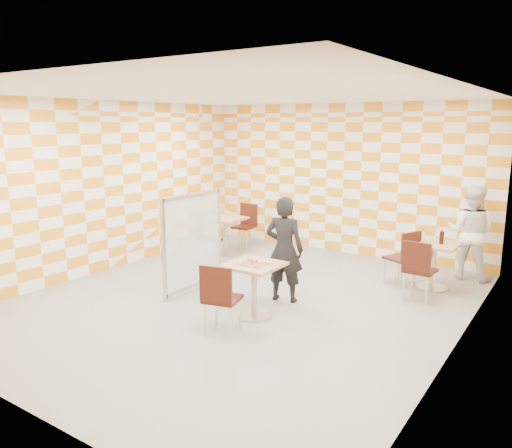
% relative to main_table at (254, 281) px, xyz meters
% --- Properties ---
extents(room_shell, '(7.00, 7.00, 7.00)m').
position_rel_main_table_xyz_m(room_shell, '(-0.48, 0.96, 0.99)').
color(room_shell, gray).
rests_on(room_shell, ground).
extents(main_table, '(0.70, 0.70, 0.75)m').
position_rel_main_table_xyz_m(main_table, '(0.00, 0.00, 0.00)').
color(main_table, tan).
rests_on(main_table, ground).
extents(second_table, '(0.70, 0.70, 0.75)m').
position_rel_main_table_xyz_m(second_table, '(1.71, 2.57, 0.00)').
color(second_table, tan).
rests_on(second_table, ground).
extents(empty_table, '(0.70, 0.70, 0.75)m').
position_rel_main_table_xyz_m(empty_table, '(-2.35, 2.45, 0.00)').
color(empty_table, tan).
rests_on(empty_table, ground).
extents(chair_main_front, '(0.51, 0.52, 0.92)m').
position_rel_main_table_xyz_m(chair_main_front, '(0.00, -0.77, 0.04)').
color(chair_main_front, '#36120A').
rests_on(chair_main_front, ground).
extents(chair_second_front, '(0.45, 0.46, 0.92)m').
position_rel_main_table_xyz_m(chair_second_front, '(1.68, 1.85, 0.04)').
color(chair_second_front, '#36120A').
rests_on(chair_second_front, ground).
extents(chair_second_side, '(0.56, 0.56, 0.92)m').
position_rel_main_table_xyz_m(chair_second_side, '(1.30, 2.42, 0.04)').
color(chair_second_side, '#36120A').
rests_on(chair_second_side, ground).
extents(chair_empty_near, '(0.55, 0.56, 0.92)m').
position_rel_main_table_xyz_m(chair_empty_near, '(-2.30, 1.70, 0.04)').
color(chair_empty_near, '#36120A').
rests_on(chair_empty_near, ground).
extents(chair_empty_far, '(0.44, 0.45, 0.92)m').
position_rel_main_table_xyz_m(chair_empty_far, '(-2.34, 3.16, 0.04)').
color(chair_empty_far, '#36120A').
rests_on(chair_empty_far, ground).
extents(partition, '(0.08, 1.38, 1.55)m').
position_rel_main_table_xyz_m(partition, '(-1.42, 0.39, 0.28)').
color(partition, white).
rests_on(partition, ground).
extents(man_dark, '(0.64, 0.49, 1.58)m').
position_rel_main_table_xyz_m(man_dark, '(0.02, 0.77, 0.28)').
color(man_dark, black).
rests_on(man_dark, ground).
extents(man_white, '(0.81, 0.64, 1.61)m').
position_rel_main_table_xyz_m(man_white, '(2.07, 3.46, 0.30)').
color(man_white, white).
rests_on(man_white, ground).
extents(pizza_on_foil, '(0.40, 0.40, 0.04)m').
position_rel_main_table_xyz_m(pizza_on_foil, '(-0.00, -0.02, 0.26)').
color(pizza_on_foil, silver).
rests_on(pizza_on_foil, main_table).
extents(sport_bottle, '(0.06, 0.06, 0.20)m').
position_rel_main_table_xyz_m(sport_bottle, '(1.51, 2.62, 0.33)').
color(sport_bottle, white).
rests_on(sport_bottle, second_table).
extents(soda_bottle, '(0.07, 0.07, 0.23)m').
position_rel_main_table_xyz_m(soda_bottle, '(1.81, 2.57, 0.34)').
color(soda_bottle, black).
rests_on(soda_bottle, second_table).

